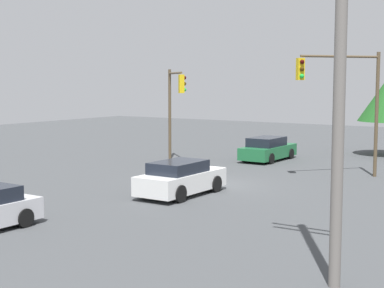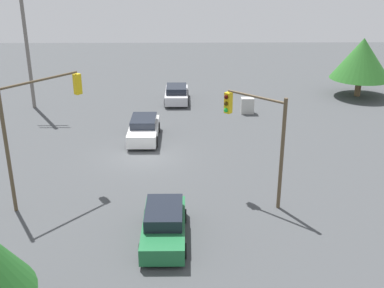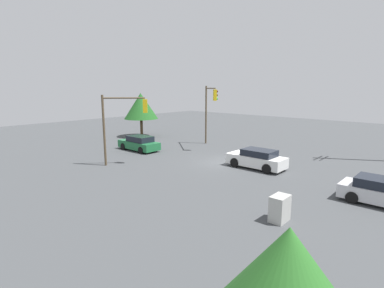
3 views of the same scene
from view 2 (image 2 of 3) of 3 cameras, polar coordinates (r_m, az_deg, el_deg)
name	(u,v)px [view 2 (image 2 of 3)]	position (r m, az deg, el deg)	size (l,w,h in m)	color
ground_plane	(144,156)	(29.78, -5.71, -1.37)	(80.00, 80.00, 0.00)	#424447
sedan_green	(164,224)	(21.13, -3.33, -9.49)	(1.94, 4.51, 1.44)	#1E6638
sedan_white	(144,129)	(32.14, -5.74, 1.78)	(1.97, 4.45, 1.48)	silver
sedan_silver	(177,94)	(40.34, -1.84, 5.96)	(1.98, 4.23, 1.40)	silver
traffic_signal_main	(37,116)	(24.21, -17.92, 3.15)	(3.05, 3.62, 6.29)	brown
traffic_signal_cross	(258,128)	(23.27, 7.82, 1.90)	(2.71, 2.49, 5.57)	brown
utility_pole_tall	(25,29)	(39.68, -19.20, 12.70)	(2.20, 0.28, 11.78)	slate
electrical_cabinet	(247,106)	(37.60, 6.57, 4.55)	(0.99, 0.67, 1.23)	#B2B2AD
tree_far	(362,59)	(43.88, 19.49, 9.52)	(5.09, 5.09, 5.01)	brown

